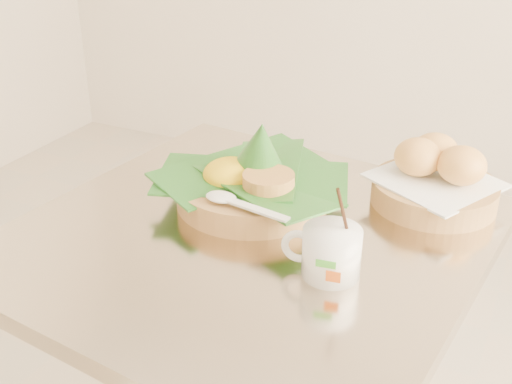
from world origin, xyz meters
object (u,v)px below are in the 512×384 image
at_px(cafe_table, 249,340).
at_px(coffee_mug, 330,251).
at_px(bread_basket, 435,179).
at_px(rice_basket, 252,180).

relative_size(cafe_table, coffee_mug, 5.33).
bearing_deg(coffee_mug, bread_basket, 73.52).
bearing_deg(rice_basket, cafe_table, -66.77).
height_order(cafe_table, rice_basket, rice_basket).
xyz_separation_m(cafe_table, bread_basket, (0.24, 0.23, 0.27)).
relative_size(rice_basket, coffee_mug, 2.24).
bearing_deg(rice_basket, bread_basket, 26.53).
distance_m(cafe_table, bread_basket, 0.43).
height_order(cafe_table, coffee_mug, coffee_mug).
xyz_separation_m(bread_basket, coffee_mug, (-0.09, -0.29, -0.01)).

